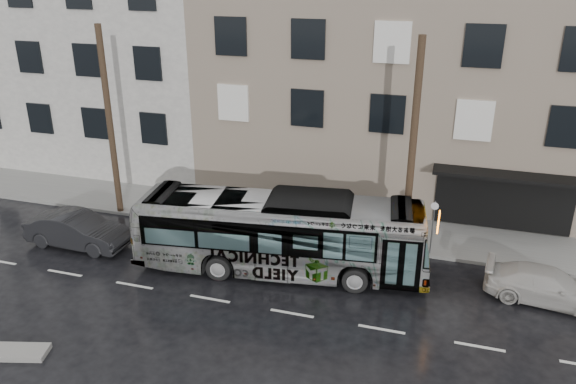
% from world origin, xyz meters
% --- Properties ---
extents(ground, '(120.00, 120.00, 0.00)m').
position_xyz_m(ground, '(0.00, 0.00, 0.00)').
color(ground, black).
rests_on(ground, ground).
extents(sidewalk, '(90.00, 3.60, 0.15)m').
position_xyz_m(sidewalk, '(0.00, 4.90, 0.07)').
color(sidewalk, gray).
rests_on(sidewalk, ground).
extents(building_taupe, '(20.00, 12.00, 11.00)m').
position_xyz_m(building_taupe, '(5.00, 12.70, 5.50)').
color(building_taupe, gray).
rests_on(building_taupe, ground).
extents(building_grey, '(26.00, 15.00, 16.00)m').
position_xyz_m(building_grey, '(-18.00, 14.20, 8.00)').
color(building_grey, beige).
rests_on(building_grey, ground).
extents(utility_pole_front, '(0.30, 0.30, 9.00)m').
position_xyz_m(utility_pole_front, '(6.50, 3.30, 4.65)').
color(utility_pole_front, '#3F301F').
rests_on(utility_pole_front, sidewalk).
extents(utility_pole_rear, '(0.30, 0.30, 9.00)m').
position_xyz_m(utility_pole_rear, '(-7.50, 3.30, 4.65)').
color(utility_pole_rear, '#3F301F').
rests_on(utility_pole_rear, sidewalk).
extents(sign_post, '(0.06, 0.06, 2.40)m').
position_xyz_m(sign_post, '(7.60, 3.30, 1.35)').
color(sign_post, slate).
rests_on(sign_post, sidewalk).
extents(bus, '(11.94, 4.21, 3.26)m').
position_xyz_m(bus, '(1.85, 0.36, 1.63)').
color(bus, '#B2B2B2').
rests_on(bus, ground).
extents(white_sedan, '(4.54, 2.23, 1.27)m').
position_xyz_m(white_sedan, '(11.91, 1.05, 0.64)').
color(white_sedan, '#B6B2AD').
rests_on(white_sedan, ground).
extents(dark_sedan, '(4.65, 1.71, 1.52)m').
position_xyz_m(dark_sedan, '(-7.30, -0.29, 0.76)').
color(dark_sedan, black).
rests_on(dark_sedan, ground).
extents(slush_pile, '(1.95, 1.25, 0.18)m').
position_xyz_m(slush_pile, '(-4.49, -7.24, 0.09)').
color(slush_pile, gray).
rests_on(slush_pile, ground).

